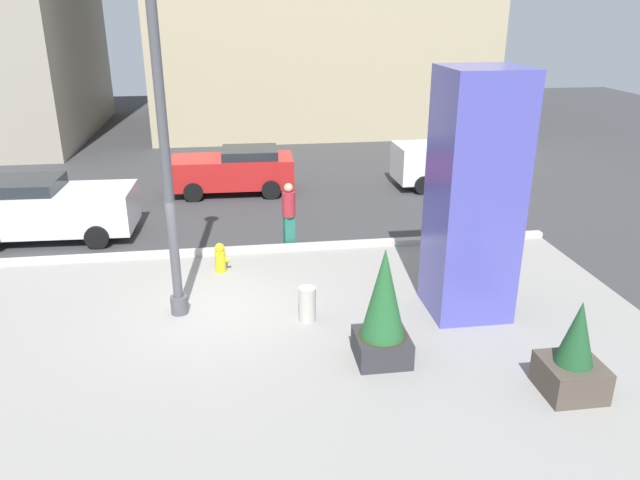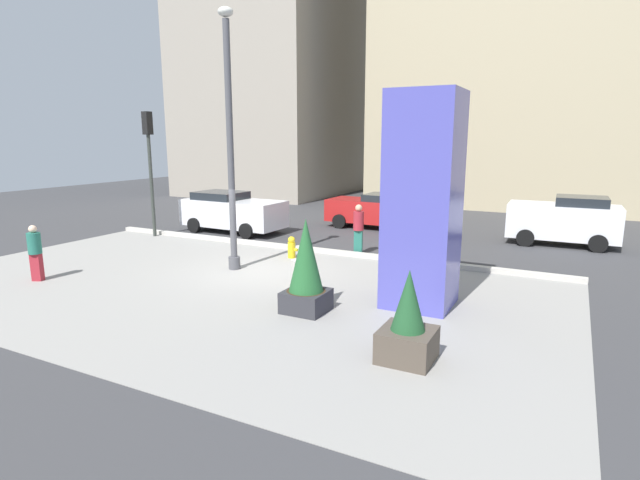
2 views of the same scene
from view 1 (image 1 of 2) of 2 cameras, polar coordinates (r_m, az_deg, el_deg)
name	(u,v)px [view 1 (image 1 of 2)]	position (r m, az deg, el deg)	size (l,w,h in m)	color
ground_plane	(220,242)	(17.14, -9.32, -0.20)	(60.00, 60.00, 0.00)	#38383A
plaza_pavement	(217,358)	(11.75, -9.59, -10.83)	(18.00, 10.00, 0.02)	gray
curb_strip	(220,251)	(16.29, -9.36, -1.05)	(18.00, 0.24, 0.16)	#B7B2A8
lamp_post	(164,140)	(12.21, -14.39, 9.03)	(0.44, 0.44, 7.65)	#4C4C51
art_pillar_blue	(474,197)	(12.70, 14.18, 3.95)	(1.58, 1.58, 5.09)	#4C4CAD
potted_plant_by_pillar	(574,358)	(11.15, 22.64, -10.15)	(0.97, 0.97, 1.72)	#4C4238
potted_plant_mid_plaza	(383,310)	(11.11, 5.93, -6.55)	(0.97, 0.97, 2.22)	#2D2D33
fire_hydrant	(220,258)	(15.13, -9.30, -1.65)	(0.36, 0.26, 0.75)	gold
concrete_bollard	(307,304)	(12.67, -1.20, -6.03)	(0.36, 0.36, 0.75)	#B2ADA3
car_far_lane	(234,170)	(21.42, -8.04, 6.51)	(4.22, 2.09, 1.56)	red
car_passing_lane	(451,160)	(22.51, 12.13, 7.34)	(3.93, 1.99, 1.88)	silver
car_intersection	(48,208)	(18.54, -24.11, 2.76)	(4.60, 2.23, 1.72)	silver
pedestrian_by_curb	(289,212)	(16.32, -2.93, 2.68)	(0.43, 0.43, 1.78)	#236656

